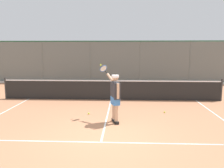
# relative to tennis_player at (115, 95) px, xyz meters

# --- Properties ---
(ground_plane) EXTENTS (60.00, 60.00, 0.00)m
(ground_plane) POSITION_rel_tennis_player_xyz_m (0.31, 1.35, -0.95)
(ground_plane) COLOR #B27551
(court_line_markings) EXTENTS (8.27, 9.55, 0.01)m
(court_line_markings) POSITION_rel_tennis_player_xyz_m (0.31, 2.04, -0.95)
(court_line_markings) COLOR white
(court_line_markings) RESTS_ON ground
(fence_backdrop) EXTENTS (20.52, 1.37, 3.05)m
(fence_backdrop) POSITION_rel_tennis_player_xyz_m (0.31, -9.61, 0.56)
(fence_backdrop) COLOR slate
(fence_backdrop) RESTS_ON ground
(tennis_net) EXTENTS (10.62, 0.09, 1.07)m
(tennis_net) POSITION_rel_tennis_player_xyz_m (0.31, -3.52, -0.45)
(tennis_net) COLOR #2D2D2D
(tennis_net) RESTS_ON ground
(tennis_player) EXTENTS (0.80, 1.22, 1.92)m
(tennis_player) POSITION_rel_tennis_player_xyz_m (0.00, 0.00, 0.00)
(tennis_player) COLOR black
(tennis_player) RESTS_ON ground
(tennis_ball_near_net) EXTENTS (0.07, 0.07, 0.07)m
(tennis_ball_near_net) POSITION_rel_tennis_player_xyz_m (-1.89, -1.26, -0.92)
(tennis_ball_near_net) COLOR #D6E042
(tennis_ball_near_net) RESTS_ON ground
(tennis_ball_by_sideline) EXTENTS (0.07, 0.07, 0.07)m
(tennis_ball_by_sideline) POSITION_rel_tennis_player_xyz_m (1.03, -0.92, -0.92)
(tennis_ball_by_sideline) COLOR #CCDB33
(tennis_ball_by_sideline) RESTS_ON ground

